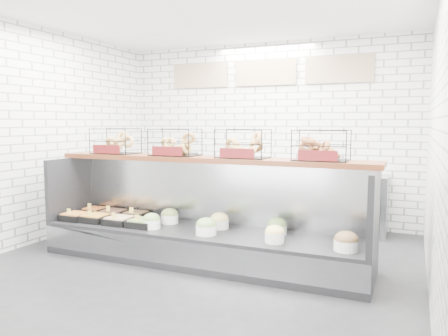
% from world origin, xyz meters
% --- Properties ---
extents(ground, '(5.50, 5.50, 0.00)m').
position_xyz_m(ground, '(0.00, 0.00, 0.00)').
color(ground, black).
rests_on(ground, ground).
extents(room_shell, '(5.02, 5.51, 3.01)m').
position_xyz_m(room_shell, '(0.00, 0.60, 2.06)').
color(room_shell, white).
rests_on(room_shell, ground).
extents(display_case, '(4.00, 0.90, 1.20)m').
position_xyz_m(display_case, '(-0.03, 0.34, 0.33)').
color(display_case, black).
rests_on(display_case, ground).
extents(bagel_shelf, '(4.10, 0.50, 0.40)m').
position_xyz_m(bagel_shelf, '(-0.00, 0.52, 1.38)').
color(bagel_shelf, '#49200F').
rests_on(bagel_shelf, display_case).
extents(prep_counter, '(4.00, 0.60, 1.20)m').
position_xyz_m(prep_counter, '(-0.01, 2.43, 0.47)').
color(prep_counter, '#93969B').
rests_on(prep_counter, ground).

